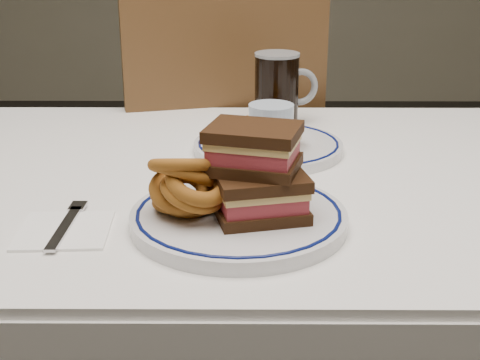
{
  "coord_description": "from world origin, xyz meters",
  "views": [
    {
      "loc": [
        0.06,
        -1.05,
        1.14
      ],
      "look_at": [
        0.05,
        -0.2,
        0.81
      ],
      "focal_mm": 50.0,
      "sensor_mm": 36.0,
      "label": 1
    }
  ],
  "objects_px": {
    "main_plate": "(239,217)",
    "reuben_sandwich": "(257,172)",
    "beer_mug": "(278,89)",
    "far_plate": "(268,146)",
    "chair_far": "(217,166)"
  },
  "relations": [
    {
      "from": "beer_mug",
      "to": "chair_far",
      "type": "bearing_deg",
      "value": 114.87
    },
    {
      "from": "main_plate",
      "to": "beer_mug",
      "type": "height_order",
      "value": "beer_mug"
    },
    {
      "from": "main_plate",
      "to": "beer_mug",
      "type": "xyz_separation_m",
      "value": [
        0.08,
        0.49,
        0.07
      ]
    },
    {
      "from": "reuben_sandwich",
      "to": "chair_far",
      "type": "bearing_deg",
      "value": 96.25
    },
    {
      "from": "chair_far",
      "to": "main_plate",
      "type": "xyz_separation_m",
      "value": [
        0.06,
        -0.79,
        0.21
      ]
    },
    {
      "from": "main_plate",
      "to": "far_plate",
      "type": "distance_m",
      "value": 0.33
    },
    {
      "from": "beer_mug",
      "to": "far_plate",
      "type": "distance_m",
      "value": 0.19
    },
    {
      "from": "main_plate",
      "to": "reuben_sandwich",
      "type": "distance_m",
      "value": 0.07
    },
    {
      "from": "beer_mug",
      "to": "main_plate",
      "type": "bearing_deg",
      "value": -98.81
    },
    {
      "from": "reuben_sandwich",
      "to": "far_plate",
      "type": "xyz_separation_m",
      "value": [
        0.03,
        0.33,
        -0.07
      ]
    },
    {
      "from": "beer_mug",
      "to": "far_plate",
      "type": "bearing_deg",
      "value": -98.3
    },
    {
      "from": "chair_far",
      "to": "reuben_sandwich",
      "type": "distance_m",
      "value": 0.85
    },
    {
      "from": "reuben_sandwich",
      "to": "beer_mug",
      "type": "height_order",
      "value": "beer_mug"
    },
    {
      "from": "beer_mug",
      "to": "far_plate",
      "type": "height_order",
      "value": "beer_mug"
    },
    {
      "from": "main_plate",
      "to": "beer_mug",
      "type": "distance_m",
      "value": 0.5
    }
  ]
}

